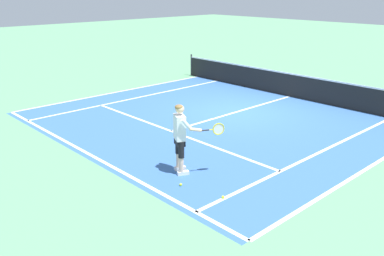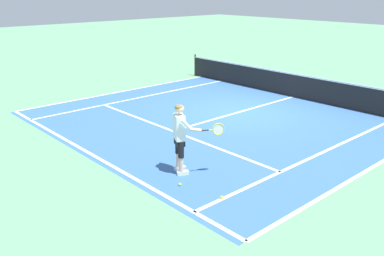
% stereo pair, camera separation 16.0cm
% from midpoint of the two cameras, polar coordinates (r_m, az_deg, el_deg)
% --- Properties ---
extents(ground_plane, '(80.00, 80.00, 0.00)m').
position_cam_midpoint_polar(ground_plane, '(15.14, 5.81, 2.19)').
color(ground_plane, '#609E70').
extents(court_inner_surface, '(10.98, 9.65, 0.00)m').
position_cam_midpoint_polar(court_inner_surface, '(14.21, 2.28, 1.17)').
color(court_inner_surface, '#3866A8').
rests_on(court_inner_surface, ground).
extents(line_baseline, '(10.98, 0.10, 0.01)m').
position_cam_midpoint_polar(line_baseline, '(11.57, -14.09, -3.56)').
color(line_baseline, white).
rests_on(line_baseline, ground).
extents(line_service, '(8.23, 0.10, 0.01)m').
position_cam_midpoint_polar(line_service, '(13.07, -3.22, -0.42)').
color(line_service, white).
rests_on(line_service, ground).
extents(line_centre_service, '(0.10, 6.40, 0.01)m').
position_cam_midpoint_polar(line_centre_service, '(15.21, 6.06, 2.28)').
color(line_centre_service, white).
rests_on(line_centre_service, ground).
extents(line_singles_left, '(0.10, 9.25, 0.01)m').
position_cam_midpoint_polar(line_singles_left, '(17.23, -7.50, 4.18)').
color(line_singles_left, white).
rests_on(line_singles_left, ground).
extents(line_singles_right, '(0.10, 9.25, 0.01)m').
position_cam_midpoint_polar(line_singles_right, '(11.86, 16.56, -3.24)').
color(line_singles_right, white).
rests_on(line_singles_right, ground).
extents(line_doubles_left, '(0.10, 9.25, 0.01)m').
position_cam_midpoint_polar(line_doubles_left, '(18.34, -10.03, 4.94)').
color(line_doubles_left, white).
rests_on(line_doubles_left, ground).
extents(line_doubles_right, '(0.10, 9.25, 0.01)m').
position_cam_midpoint_polar(line_doubles_right, '(11.30, 22.54, -5.04)').
color(line_doubles_right, white).
rests_on(line_doubles_right, ground).
extents(tennis_net, '(11.96, 0.08, 1.07)m').
position_cam_midpoint_polar(tennis_net, '(17.57, 13.04, 5.79)').
color(tennis_net, '#333338').
rests_on(tennis_net, ground).
extents(tennis_player, '(1.01, 0.94, 1.71)m').
position_cam_midpoint_polar(tennis_player, '(9.83, -2.00, -0.85)').
color(tennis_player, white).
rests_on(tennis_player, ground).
extents(tennis_ball_near_feet, '(0.07, 0.07, 0.07)m').
position_cam_midpoint_polar(tennis_ball_near_feet, '(9.54, -2.04, -7.72)').
color(tennis_ball_near_feet, '#CCE02D').
rests_on(tennis_ball_near_feet, ground).
extents(tennis_ball_by_baseline, '(0.07, 0.07, 0.07)m').
position_cam_midpoint_polar(tennis_ball_by_baseline, '(9.03, 3.74, -9.39)').
color(tennis_ball_by_baseline, '#CCE02D').
rests_on(tennis_ball_by_baseline, ground).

